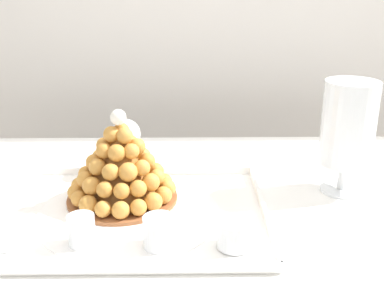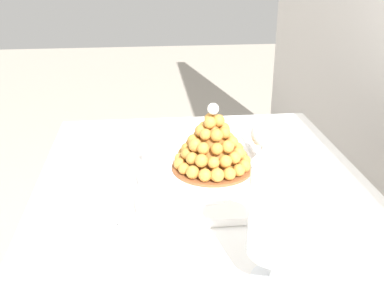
{
  "view_description": "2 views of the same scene",
  "coord_description": "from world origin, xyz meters",
  "px_view_note": "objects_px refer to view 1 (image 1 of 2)",
  "views": [
    {
      "loc": [
        -0.16,
        -0.91,
        1.24
      ],
      "look_at": [
        -0.15,
        0.04,
        0.9
      ],
      "focal_mm": 44.56,
      "sensor_mm": 36.0,
      "label": 1
    },
    {
      "loc": [
        0.92,
        -0.16,
        1.39
      ],
      "look_at": [
        -0.18,
        -0.04,
        0.91
      ],
      "focal_mm": 43.21,
      "sensor_mm": 36.0,
      "label": 2
    }
  ],
  "objects_px": {
    "dessert_cup_mid_left": "(82,231)",
    "wine_glass": "(126,136)",
    "dessert_cup_centre": "(159,233)",
    "macaron_goblet": "(348,125)",
    "serving_tray": "(129,214)",
    "dessert_cup_left": "(3,235)",
    "croquembouche": "(121,168)",
    "dessert_cup_mid_right": "(235,235)"
  },
  "relations": [
    {
      "from": "dessert_cup_mid_left",
      "to": "wine_glass",
      "type": "relative_size",
      "value": 0.4
    },
    {
      "from": "dessert_cup_mid_left",
      "to": "wine_glass",
      "type": "bearing_deg",
      "value": 82.35
    },
    {
      "from": "dessert_cup_centre",
      "to": "macaron_goblet",
      "type": "distance_m",
      "value": 0.49
    },
    {
      "from": "dessert_cup_mid_left",
      "to": "dessert_cup_centre",
      "type": "bearing_deg",
      "value": -3.35
    },
    {
      "from": "serving_tray",
      "to": "dessert_cup_centre",
      "type": "xyz_separation_m",
      "value": [
        0.07,
        -0.13,
        0.03
      ]
    },
    {
      "from": "dessert_cup_left",
      "to": "wine_glass",
      "type": "height_order",
      "value": "wine_glass"
    },
    {
      "from": "croquembouche",
      "to": "wine_glass",
      "type": "distance_m",
      "value": 0.15
    },
    {
      "from": "croquembouche",
      "to": "dessert_cup_mid_left",
      "type": "bearing_deg",
      "value": -105.8
    },
    {
      "from": "dessert_cup_centre",
      "to": "wine_glass",
      "type": "height_order",
      "value": "wine_glass"
    },
    {
      "from": "macaron_goblet",
      "to": "dessert_cup_left",
      "type": "bearing_deg",
      "value": -161.03
    },
    {
      "from": "dessert_cup_mid_left",
      "to": "dessert_cup_centre",
      "type": "height_order",
      "value": "same"
    },
    {
      "from": "wine_glass",
      "to": "serving_tray",
      "type": "bearing_deg",
      "value": -82.56
    },
    {
      "from": "dessert_cup_left",
      "to": "wine_glass",
      "type": "relative_size",
      "value": 0.38
    },
    {
      "from": "serving_tray",
      "to": "dessert_cup_centre",
      "type": "bearing_deg",
      "value": -61.36
    },
    {
      "from": "dessert_cup_mid_left",
      "to": "dessert_cup_left",
      "type": "bearing_deg",
      "value": -178.79
    },
    {
      "from": "croquembouche",
      "to": "dessert_cup_left",
      "type": "height_order",
      "value": "croquembouche"
    },
    {
      "from": "serving_tray",
      "to": "macaron_goblet",
      "type": "bearing_deg",
      "value": 13.65
    },
    {
      "from": "croquembouche",
      "to": "dessert_cup_mid_right",
      "type": "height_order",
      "value": "croquembouche"
    },
    {
      "from": "croquembouche",
      "to": "dessert_cup_mid_right",
      "type": "xyz_separation_m",
      "value": [
        0.23,
        -0.19,
        -0.05
      ]
    },
    {
      "from": "croquembouche",
      "to": "macaron_goblet",
      "type": "bearing_deg",
      "value": 6.13
    },
    {
      "from": "dessert_cup_mid_left",
      "to": "macaron_goblet",
      "type": "distance_m",
      "value": 0.61
    },
    {
      "from": "dessert_cup_mid_left",
      "to": "dessert_cup_mid_right",
      "type": "relative_size",
      "value": 0.91
    },
    {
      "from": "serving_tray",
      "to": "dessert_cup_left",
      "type": "relative_size",
      "value": 10.1
    },
    {
      "from": "croquembouche",
      "to": "dessert_cup_mid_left",
      "type": "height_order",
      "value": "croquembouche"
    },
    {
      "from": "dessert_cup_centre",
      "to": "dessert_cup_mid_right",
      "type": "xyz_separation_m",
      "value": [
        0.14,
        -0.0,
        -0.0
      ]
    },
    {
      "from": "croquembouche",
      "to": "wine_glass",
      "type": "height_order",
      "value": "croquembouche"
    },
    {
      "from": "dessert_cup_left",
      "to": "serving_tray",
      "type": "bearing_deg",
      "value": 29.57
    },
    {
      "from": "dessert_cup_left",
      "to": "macaron_goblet",
      "type": "height_order",
      "value": "macaron_goblet"
    },
    {
      "from": "dessert_cup_centre",
      "to": "macaron_goblet",
      "type": "xyz_separation_m",
      "value": [
        0.41,
        0.24,
        0.13
      ]
    },
    {
      "from": "macaron_goblet",
      "to": "dessert_cup_centre",
      "type": "bearing_deg",
      "value": -149.18
    },
    {
      "from": "croquembouche",
      "to": "dessert_cup_mid_right",
      "type": "distance_m",
      "value": 0.3
    },
    {
      "from": "dessert_cup_centre",
      "to": "dessert_cup_mid_right",
      "type": "bearing_deg",
      "value": -1.23
    },
    {
      "from": "croquembouche",
      "to": "dessert_cup_mid_right",
      "type": "relative_size",
      "value": 3.76
    },
    {
      "from": "wine_glass",
      "to": "croquembouche",
      "type": "bearing_deg",
      "value": -87.4
    },
    {
      "from": "dessert_cup_mid_left",
      "to": "dessert_cup_centre",
      "type": "xyz_separation_m",
      "value": [
        0.14,
        -0.01,
        0.0
      ]
    },
    {
      "from": "dessert_cup_mid_right",
      "to": "serving_tray",
      "type": "bearing_deg",
      "value": 147.6
    },
    {
      "from": "serving_tray",
      "to": "croquembouche",
      "type": "distance_m",
      "value": 0.1
    },
    {
      "from": "serving_tray",
      "to": "wine_glass",
      "type": "xyz_separation_m",
      "value": [
        -0.03,
        0.21,
        0.1
      ]
    },
    {
      "from": "serving_tray",
      "to": "macaron_goblet",
      "type": "xyz_separation_m",
      "value": [
        0.48,
        0.12,
        0.15
      ]
    },
    {
      "from": "serving_tray",
      "to": "dessert_cup_mid_right",
      "type": "bearing_deg",
      "value": -32.4
    },
    {
      "from": "croquembouche",
      "to": "dessert_cup_centre",
      "type": "distance_m",
      "value": 0.22
    },
    {
      "from": "serving_tray",
      "to": "macaron_goblet",
      "type": "height_order",
      "value": "macaron_goblet"
    }
  ]
}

